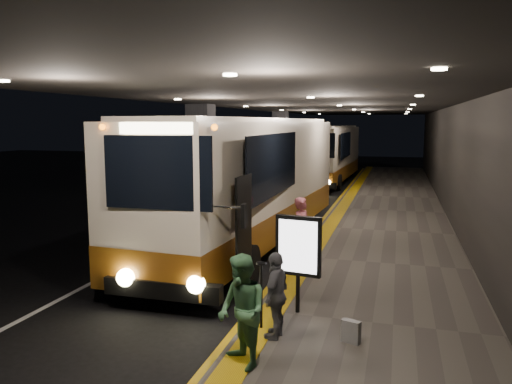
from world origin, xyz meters
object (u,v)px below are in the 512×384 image
Objects in this scene: passenger_waiting_green at (242,311)px; stanchion_post at (261,296)px; passenger_boarding at (302,231)px; coach_main at (249,187)px; bag_polka at (351,331)px; info_sign at (298,248)px; coach_second at (329,156)px; passenger_waiting_grey at (276,295)px.

stanchion_post is at bearing 139.11° from passenger_waiting_green.
coach_main is at bearing 60.52° from passenger_boarding.
bag_polka is (3.69, -6.42, -1.48)m from coach_main.
passenger_boarding is 0.93× the size of info_sign.
coach_main reaches higher than info_sign.
coach_second is 23.17m from stanchion_post.
bag_polka is 1.65m from stanchion_post.
passenger_waiting_grey is at bearing -40.01° from stanchion_post.
info_sign is (-1.12, 1.07, 1.08)m from bag_polka.
passenger_waiting_green is 2.07m from bag_polka.
passenger_waiting_green is 4.51× the size of bag_polka.
stanchion_post is at bearing -83.10° from coach_second.
coach_second is (0.18, 16.80, -0.16)m from coach_main.
passenger_boarding is 4.62× the size of bag_polka.
coach_main is 6.51× the size of info_sign.
passenger_boarding reaches higher than passenger_waiting_grey.
passenger_boarding is 5.58m from passenger_waiting_green.
passenger_boarding is at bearing 107.32° from info_sign.
passenger_waiting_green is (2.19, -7.69, -0.82)m from coach_main.
coach_second is at bearing -167.84° from passenger_waiting_grey.
stanchion_post is at bearing -109.29° from info_sign.
coach_main reaches higher than passenger_boarding.
stanchion_post is (-0.09, 1.42, -0.26)m from passenger_waiting_green.
info_sign reaches higher than stanchion_post.
stanchion_post is (-1.59, 0.15, 0.41)m from bag_polka.
coach_second is 9.35× the size of stanchion_post.
coach_main is 1.10× the size of coach_second.
coach_second is 7.46× the size of passenger_waiting_grey.
coach_second is 6.36× the size of passenger_boarding.
passenger_waiting_grey is at bearing -158.30° from passenger_boarding.
info_sign is (0.38, 2.34, 0.42)m from passenger_waiting_green.
coach_second is 23.52m from bag_polka.
bag_polka is (3.51, -23.22, -1.33)m from coach_second.
stanchion_post is (0.06, -4.16, -0.28)m from passenger_boarding.
info_sign reaches higher than passenger_waiting_grey.
bag_polka is at bearing -35.71° from info_sign.
stanchion_post is (-0.34, 0.29, -0.15)m from passenger_waiting_grey.
info_sign is at bearing -81.69° from coach_second.
coach_second reaches higher than passenger_waiting_grey.
coach_main is 5.96m from info_sign.
passenger_waiting_green reaches higher than passenger_waiting_grey.
passenger_boarding is 4.17m from stanchion_post.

